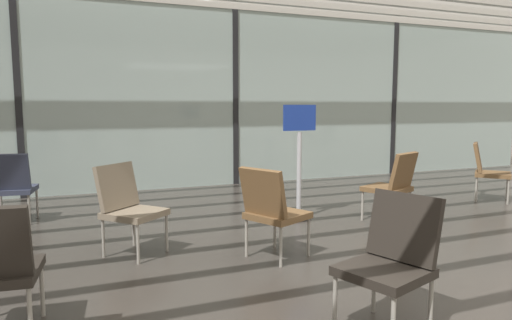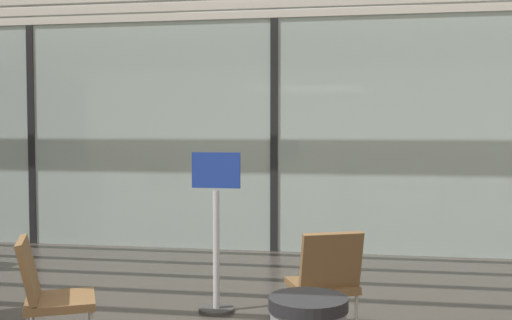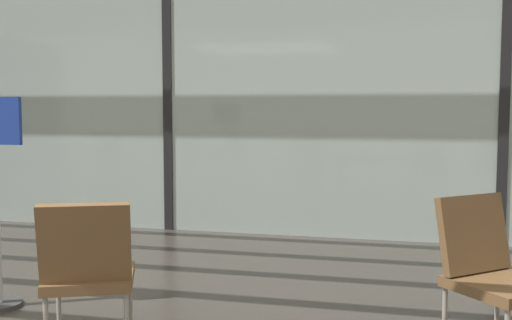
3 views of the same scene
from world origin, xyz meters
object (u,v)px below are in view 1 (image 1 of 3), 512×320
object	(u,v)px
parked_airplane	(146,76)
lounge_chair_5	(128,203)
lounge_chair_6	(11,184)
lounge_chair_7	(487,168)
lounge_chair_0	(392,254)
lounge_chair_3	(272,207)
info_sign	(299,166)
lounge_chair_1	(393,182)

from	to	relation	value
parked_airplane	lounge_chair_5	bearing A→B (deg)	-100.14
lounge_chair_6	lounge_chair_7	world-z (taller)	same
lounge_chair_0	lounge_chair_3	world-z (taller)	same
lounge_chair_5	info_sign	world-z (taller)	info_sign
parked_airplane	lounge_chair_6	bearing A→B (deg)	-110.50
parked_airplane	lounge_chair_5	size ratio (longest dim) A/B	14.40
lounge_chair_1	lounge_chair_0	bearing A→B (deg)	28.30
parked_airplane	lounge_chair_7	size ratio (longest dim) A/B	14.40
lounge_chair_1	lounge_chair_7	size ratio (longest dim) A/B	1.00
lounge_chair_1	lounge_chair_3	bearing A→B (deg)	-2.90
lounge_chair_1	lounge_chair_5	distance (m)	3.18
lounge_chair_6	info_sign	distance (m)	3.52
parked_airplane	lounge_chair_0	distance (m)	11.60
lounge_chair_7	info_sign	size ratio (longest dim) A/B	0.60
lounge_chair_1	lounge_chair_6	xyz separation A→B (m)	(-4.35, 1.66, 0.00)
lounge_chair_0	lounge_chair_3	distance (m)	1.55
lounge_chair_5	lounge_chair_3	bearing A→B (deg)	-70.35
lounge_chair_0	lounge_chair_7	distance (m)	4.86
lounge_chair_0	lounge_chair_1	bearing A→B (deg)	122.48
lounge_chair_0	lounge_chair_6	distance (m)	4.67
parked_airplane	lounge_chair_3	distance (m)	10.09
lounge_chair_5	lounge_chair_0	bearing A→B (deg)	-99.51
lounge_chair_3	lounge_chair_6	bearing A→B (deg)	19.48
lounge_chair_7	lounge_chair_0	bearing A→B (deg)	173.99
lounge_chair_0	info_sign	size ratio (longest dim) A/B	0.60
lounge_chair_1	lounge_chair_3	world-z (taller)	same
lounge_chair_3	lounge_chair_7	distance (m)	4.31
parked_airplane	info_sign	xyz separation A→B (m)	(0.52, -8.64, -1.61)
lounge_chair_7	lounge_chair_6	bearing A→B (deg)	129.11
lounge_chair_6	lounge_chair_7	bearing A→B (deg)	179.05
lounge_chair_5	lounge_chair_6	distance (m)	2.06
lounge_chair_1	lounge_chair_3	distance (m)	2.09
lounge_chair_5	lounge_chair_6	bearing A→B (deg)	83.30
lounge_chair_5	parked_airplane	bearing A→B (deg)	38.56
lounge_chair_0	lounge_chair_3	size ratio (longest dim) A/B	1.00
lounge_chair_0	lounge_chair_5	world-z (taller)	same
parked_airplane	info_sign	bearing A→B (deg)	-86.58
lounge_chair_3	lounge_chair_6	distance (m)	3.37
lounge_chair_3	lounge_chair_6	xyz separation A→B (m)	(-2.39, 2.37, 0.00)
lounge_chair_0	lounge_chair_5	distance (m)	2.61
lounge_chair_3	info_sign	size ratio (longest dim) A/B	0.60
lounge_chair_1	lounge_chair_6	size ratio (longest dim) A/B	1.00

